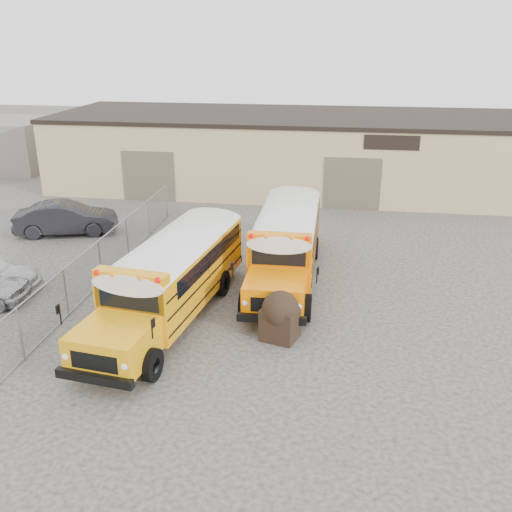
# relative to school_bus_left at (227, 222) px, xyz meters

# --- Properties ---
(ground) EXTENTS (120.00, 120.00, 0.00)m
(ground) POSITION_rel_school_bus_left_xyz_m (1.51, -6.56, -1.65)
(ground) COLOR #32302E
(ground) RESTS_ON ground
(warehouse) EXTENTS (30.20, 10.20, 4.67)m
(warehouse) POSITION_rel_school_bus_left_xyz_m (1.51, 13.43, 0.72)
(warehouse) COLOR #CFB380
(warehouse) RESTS_ON ground
(chainlink_fence) EXTENTS (0.07, 18.07, 1.81)m
(chainlink_fence) POSITION_rel_school_bus_left_xyz_m (-4.49, -3.56, -0.75)
(chainlink_fence) COLOR gray
(chainlink_fence) RESTS_ON ground
(school_bus_left) EXTENTS (3.68, 9.98, 2.85)m
(school_bus_left) POSITION_rel_school_bus_left_xyz_m (0.00, 0.00, 0.00)
(school_bus_left) COLOR #F29F0C
(school_bus_left) RESTS_ON ground
(school_bus_right) EXTENTS (2.62, 9.67, 2.82)m
(school_bus_right) POSITION_rel_school_bus_left_xyz_m (2.73, 4.21, -0.02)
(school_bus_right) COLOR #FF7C00
(school_bus_right) RESTS_ON ground
(tarp_bundle) EXTENTS (1.36, 1.28, 1.68)m
(tarp_bundle) POSITION_rel_school_bus_left_xyz_m (3.20, -7.01, -0.79)
(tarp_bundle) COLOR black
(tarp_bundle) RESTS_ON ground
(car_dark) EXTENTS (5.22, 3.07, 1.62)m
(car_dark) POSITION_rel_school_bus_left_xyz_m (-8.65, 1.91, -0.84)
(car_dark) COLOR black
(car_dark) RESTS_ON ground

